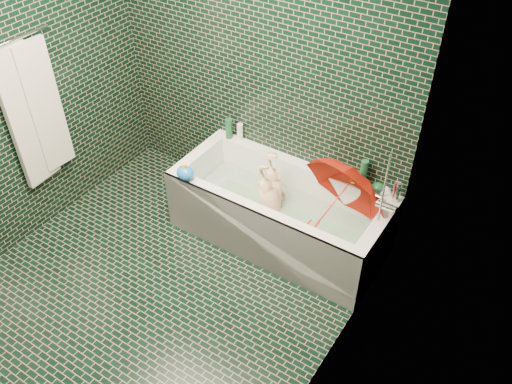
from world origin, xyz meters
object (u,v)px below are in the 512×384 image
Objects in this scene: umbrella at (336,200)px; rubber_duck at (354,180)px; child at (273,206)px; bath_toy at (185,173)px; bathtub at (279,219)px.

umbrella is 5.87× the size of rubber_duck.
umbrella is (0.51, 0.02, 0.29)m from child.
bath_toy is at bearing -64.32° from child.
child is 0.59m from umbrella.
bathtub is at bearing 11.95° from bath_toy.
child is 5.11× the size of bath_toy.
umbrella is at bearing 4.31° from bathtub.
umbrella is (0.45, 0.03, 0.38)m from bathtub.
bathtub is 9.98× the size of bath_toy.
child is at bearing -138.44° from rubber_duck.
rubber_duck is (0.46, 0.34, 0.38)m from bathtub.
rubber_duck reaches higher than bathtub.
bathtub is 15.43× the size of rubber_duck.
rubber_duck is 0.65× the size of bath_toy.
child is (-0.06, 0.01, 0.10)m from bathtub.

